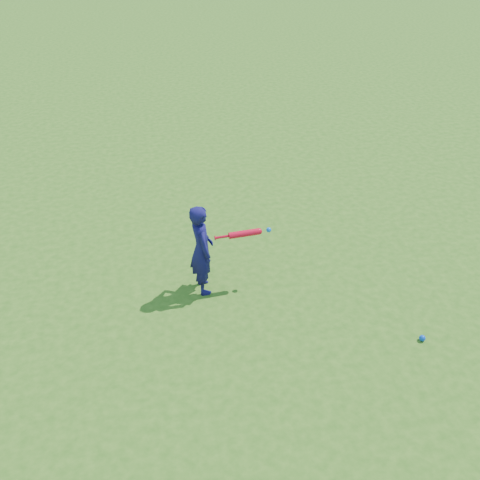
{
  "coord_description": "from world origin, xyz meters",
  "views": [
    {
      "loc": [
        -0.57,
        -5.09,
        4.44
      ],
      "look_at": [
        0.5,
        0.44,
        0.68
      ],
      "focal_mm": 40.0,
      "sensor_mm": 36.0,
      "label": 1
    }
  ],
  "objects": [
    {
      "name": "bat_swing",
      "position": [
        0.57,
        0.4,
        0.79
      ],
      "size": [
        0.74,
        0.12,
        0.08
      ],
      "rotation": [
        0.0,
        0.0,
        0.08
      ],
      "color": "red",
      "rests_on": "ground"
    },
    {
      "name": "child",
      "position": [
        -0.0,
        0.4,
        0.62
      ],
      "size": [
        0.35,
        0.48,
        1.24
      ],
      "primitive_type": "imported",
      "rotation": [
        0.0,
        0.0,
        1.69
      ],
      "color": "#14114F",
      "rests_on": "ground"
    },
    {
      "name": "ground_ball_blue",
      "position": [
        2.37,
        -1.04,
        0.04
      ],
      "size": [
        0.07,
        0.07,
        0.07
      ],
      "primitive_type": "sphere",
      "color": "blue",
      "rests_on": "ground"
    },
    {
      "name": "ground",
      "position": [
        0.0,
        0.0,
        0.0
      ],
      "size": [
        80.0,
        80.0,
        0.0
      ],
      "primitive_type": "plane",
      "color": "#326217",
      "rests_on": "ground"
    }
  ]
}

